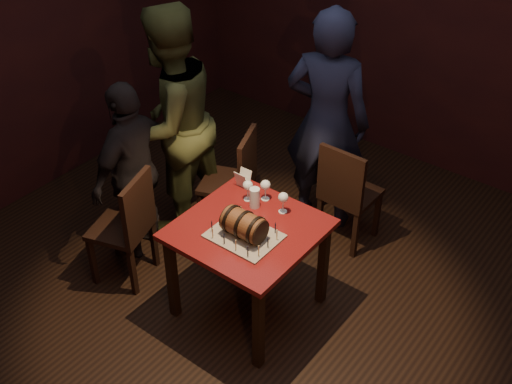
# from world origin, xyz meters

# --- Properties ---
(room_shell) EXTENTS (5.04, 5.04, 2.80)m
(room_shell) POSITION_xyz_m (0.00, 0.00, 1.40)
(room_shell) COLOR black
(room_shell) RESTS_ON ground
(pub_table) EXTENTS (0.90, 0.90, 0.75)m
(pub_table) POSITION_xyz_m (-0.03, -0.08, 0.64)
(pub_table) COLOR #540E0F
(pub_table) RESTS_ON ground
(cake_board) EXTENTS (0.45, 0.35, 0.01)m
(cake_board) POSITION_xyz_m (0.01, -0.18, 0.76)
(cake_board) COLOR gray
(cake_board) RESTS_ON pub_table
(barrel_cake) EXTENTS (0.34, 0.19, 0.19)m
(barrel_cake) POSITION_xyz_m (0.01, -0.18, 0.85)
(barrel_cake) COLOR brown
(barrel_cake) RESTS_ON cake_board
(birthday_candles) EXTENTS (0.40, 0.30, 0.09)m
(birthday_candles) POSITION_xyz_m (0.01, -0.18, 0.80)
(birthday_candles) COLOR #FCE497
(birthday_candles) RESTS_ON cake_board
(wine_glass_left) EXTENTS (0.07, 0.07, 0.16)m
(wine_glass_left) POSITION_xyz_m (-0.22, 0.16, 0.87)
(wine_glass_left) COLOR silver
(wine_glass_left) RESTS_ON pub_table
(wine_glass_mid) EXTENTS (0.07, 0.07, 0.16)m
(wine_glass_mid) POSITION_xyz_m (-0.13, 0.24, 0.87)
(wine_glass_mid) COLOR silver
(wine_glass_mid) RESTS_ON pub_table
(wine_glass_right) EXTENTS (0.07, 0.07, 0.16)m
(wine_glass_right) POSITION_xyz_m (0.06, 0.20, 0.87)
(wine_glass_right) COLOR silver
(wine_glass_right) RESTS_ON pub_table
(pint_of_ale) EXTENTS (0.07, 0.07, 0.15)m
(pint_of_ale) POSITION_xyz_m (-0.13, 0.13, 0.82)
(pint_of_ale) COLOR silver
(pint_of_ale) RESTS_ON pub_table
(menu_card) EXTENTS (0.10, 0.05, 0.13)m
(menu_card) POSITION_xyz_m (-0.35, 0.26, 0.81)
(menu_card) COLOR white
(menu_card) RESTS_ON pub_table
(chair_back) EXTENTS (0.41, 0.41, 0.93)m
(chair_back) POSITION_xyz_m (0.13, 0.96, 0.52)
(chair_back) COLOR black
(chair_back) RESTS_ON ground
(chair_left_rear) EXTENTS (0.52, 0.52, 0.93)m
(chair_left_rear) POSITION_xyz_m (-0.68, 0.57, 0.52)
(chair_left_rear) COLOR black
(chair_left_rear) RESTS_ON ground
(chair_left_front) EXTENTS (0.50, 0.50, 0.93)m
(chair_left_front) POSITION_xyz_m (-0.92, -0.36, 0.52)
(chair_left_front) COLOR black
(chair_left_front) RESTS_ON ground
(person_back) EXTENTS (0.78, 0.61, 1.88)m
(person_back) POSITION_xyz_m (-0.21, 1.15, 0.94)
(person_back) COLOR #1A1C34
(person_back) RESTS_ON ground
(person_left_rear) EXTENTS (0.77, 0.96, 1.90)m
(person_left_rear) POSITION_xyz_m (-1.17, 0.37, 0.95)
(person_left_rear) COLOR #3B3F1F
(person_left_rear) RESTS_ON ground
(person_left_front) EXTENTS (0.43, 0.89, 1.48)m
(person_left_front) POSITION_xyz_m (-1.14, -0.07, 0.74)
(person_left_front) COLOR black
(person_left_front) RESTS_ON ground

